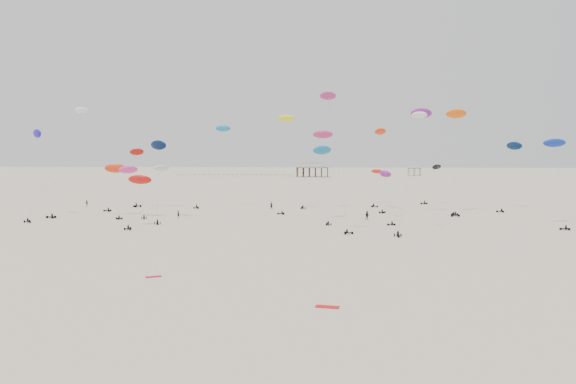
# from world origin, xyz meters

# --- Properties ---
(ground_plane) EXTENTS (900.00, 900.00, 0.00)m
(ground_plane) POSITION_xyz_m (0.00, 200.00, 0.00)
(ground_plane) COLOR beige
(pavilion_main) EXTENTS (21.00, 13.00, 9.80)m
(pavilion_main) POSITION_xyz_m (-10.00, 350.00, 4.22)
(pavilion_main) COLOR brown
(pavilion_main) RESTS_ON ground
(pavilion_small) EXTENTS (9.00, 7.00, 8.00)m
(pavilion_small) POSITION_xyz_m (60.00, 380.00, 3.49)
(pavilion_small) COLOR brown
(pavilion_small) RESTS_ON ground
(pier_fence) EXTENTS (80.20, 0.20, 1.50)m
(pier_fence) POSITION_xyz_m (-62.00, 350.00, 0.77)
(pier_fence) COLOR black
(pier_fence) RESTS_ON ground
(rig_0) EXTENTS (9.05, 9.26, 22.85)m
(rig_0) POSITION_xyz_m (-23.88, 129.85, 15.83)
(rig_0) COLOR black
(rig_0) RESTS_ON ground
(rig_1) EXTENTS (5.02, 8.92, 12.51)m
(rig_1) POSITION_xyz_m (-31.42, 86.15, 8.30)
(rig_1) COLOR black
(rig_1) RESTS_ON ground
(rig_2) EXTENTS (4.43, 14.68, 21.78)m
(rig_2) POSITION_xyz_m (19.17, 102.66, 14.80)
(rig_2) COLOR black
(rig_2) RESTS_ON ground
(rig_3) EXTENTS (6.92, 11.62, 22.91)m
(rig_3) POSITION_xyz_m (22.74, 82.58, 12.24)
(rig_3) COLOR black
(rig_3) RESTS_ON ground
(rig_4) EXTENTS (7.28, 15.50, 19.53)m
(rig_4) POSITION_xyz_m (-30.20, 100.66, 13.97)
(rig_4) COLOR black
(rig_4) RESTS_ON ground
(rig_5) EXTENTS (4.75, 17.93, 16.49)m
(rig_5) POSITION_xyz_m (21.56, 128.99, 7.39)
(rig_5) COLOR black
(rig_5) RESTS_ON ground
(rig_6) EXTENTS (6.57, 7.71, 10.35)m
(rig_6) POSITION_xyz_m (-35.82, 104.37, 7.81)
(rig_6) COLOR black
(rig_6) RESTS_ON ground
(rig_7) EXTENTS (6.57, 4.80, 25.84)m
(rig_7) POSITION_xyz_m (8.85, 81.83, 18.46)
(rig_7) COLOR black
(rig_7) RESTS_ON ground
(rig_8) EXTENTS (6.42, 9.99, 25.84)m
(rig_8) POSITION_xyz_m (38.15, 121.38, 22.67)
(rig_8) COLOR black
(rig_8) RESTS_ON ground
(rig_9) EXTENTS (5.88, 15.91, 19.09)m
(rig_9) POSITION_xyz_m (-46.17, 125.02, 11.69)
(rig_9) COLOR black
(rig_9) RESTS_ON ground
(rig_10) EXTENTS (7.73, 10.66, 13.66)m
(rig_10) POSITION_xyz_m (-42.23, 105.94, 9.91)
(rig_10) COLOR black
(rig_10) RESTS_ON ground
(rig_11) EXTENTS (4.38, 16.71, 16.70)m
(rig_11) POSITION_xyz_m (20.02, 142.73, 6.13)
(rig_11) COLOR black
(rig_11) RESTS_ON ground
(rig_12) EXTENTS (7.00, 5.41, 11.75)m
(rig_12) POSITION_xyz_m (36.50, 146.11, 7.40)
(rig_12) COLOR black
(rig_12) RESTS_ON ground
(rig_13) EXTENTS (9.75, 9.37, 20.73)m
(rig_13) POSITION_xyz_m (-59.51, 103.92, 14.78)
(rig_13) COLOR black
(rig_13) RESTS_ON ground
(rig_14) EXTENTS (10.86, 11.50, 26.31)m
(rig_14) POSITION_xyz_m (30.64, 119.00, 20.78)
(rig_14) COLOR black
(rig_14) RESTS_ON ground
(rig_15) EXTENTS (8.88, 5.33, 21.08)m
(rig_15) POSITION_xyz_m (4.40, 129.57, 16.99)
(rig_15) COLOR black
(rig_15) RESTS_ON ground
(rig_16) EXTENTS (10.07, 5.05, 12.06)m
(rig_16) POSITION_xyz_m (-40.95, 128.64, 7.68)
(rig_16) COLOR black
(rig_16) RESTS_ON ground
(rig_17) EXTENTS (9.65, 15.61, 20.37)m
(rig_17) POSITION_xyz_m (55.07, 133.04, 14.37)
(rig_17) COLOR black
(rig_17) RESTS_ON ground
(rig_18) EXTENTS (9.80, 13.43, 26.51)m
(rig_18) POSITION_xyz_m (-51.33, 96.91, 13.70)
(rig_18) COLOR black
(rig_18) RESTS_ON ground
(rig_19) EXTENTS (4.99, 14.51, 17.95)m
(rig_19) POSITION_xyz_m (6.19, 102.56, 13.35)
(rig_19) COLOR black
(rig_19) RESTS_ON ground
(rig_20) EXTENTS (4.73, 11.70, 18.56)m
(rig_20) POSITION_xyz_m (53.42, 97.60, 13.64)
(rig_20) COLOR black
(rig_20) RESTS_ON ground
(rig_21) EXTENTS (4.95, 16.16, 26.40)m
(rig_21) POSITION_xyz_m (-4.19, 124.02, 20.06)
(rig_21) COLOR black
(rig_21) RESTS_ON ground
(spectator_0) EXTENTS (0.85, 0.78, 1.94)m
(spectator_0) POSITION_xyz_m (-26.64, 103.40, 0.00)
(spectator_0) COLOR black
(spectator_0) RESTS_ON ground
(spectator_1) EXTENTS (1.19, 0.76, 2.31)m
(spectator_1) POSITION_xyz_m (15.97, 102.69, 0.00)
(spectator_1) COLOR black
(spectator_1) RESTS_ON ground
(spectator_2) EXTENTS (1.34, 1.23, 2.02)m
(spectator_2) POSITION_xyz_m (-60.37, 128.70, 0.00)
(spectator_2) COLOR black
(spectator_2) RESTS_ON ground
(spectator_3) EXTENTS (0.94, 0.77, 2.24)m
(spectator_3) POSITION_xyz_m (-8.16, 125.56, 0.00)
(spectator_3) COLOR black
(spectator_3) RESTS_ON ground
(grounded_kite_a) EXTENTS (2.31, 1.23, 0.08)m
(grounded_kite_a) POSITION_xyz_m (9.37, 31.04, 0.00)
(grounded_kite_a) COLOR red
(grounded_kite_a) RESTS_ON ground
(grounded_kite_b) EXTENTS (1.91, 1.52, 0.07)m
(grounded_kite_b) POSITION_xyz_m (-11.11, 42.07, 0.00)
(grounded_kite_b) COLOR red
(grounded_kite_b) RESTS_ON ground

